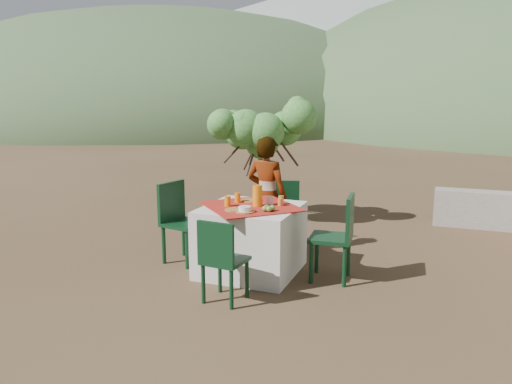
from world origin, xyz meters
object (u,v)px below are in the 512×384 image
at_px(chair_far, 284,211).
at_px(shrub_tree, 266,137).
at_px(table, 251,239).
at_px(juice_pitcher, 257,196).
at_px(chair_left, 179,218).
at_px(chair_near, 221,257).
at_px(chair_right, 338,234).
at_px(person, 267,196).

distance_m(chair_far, shrub_tree, 1.48).
bearing_deg(shrub_tree, table, -74.66).
xyz_separation_m(chair_far, shrub_tree, (-0.62, 1.03, 0.86)).
relative_size(chair_far, juice_pitcher, 3.70).
distance_m(chair_far, chair_left, 1.42).
relative_size(table, chair_near, 1.58).
bearing_deg(chair_right, person, -125.25).
distance_m(chair_left, person, 1.11).
xyz_separation_m(chair_near, person, (-0.12, 1.61, 0.28)).
bearing_deg(chair_right, chair_far, -141.48).
bearing_deg(chair_far, chair_near, -108.04).
bearing_deg(chair_left, juice_pitcher, -80.09).
bearing_deg(chair_near, chair_left, -38.14).
bearing_deg(chair_far, juice_pitcher, -106.95).
distance_m(chair_left, shrub_tree, 2.24).
bearing_deg(person, chair_near, 104.68).
relative_size(person, juice_pitcher, 6.37).
relative_size(chair_near, juice_pitcher, 3.55).
relative_size(chair_right, shrub_tree, 0.55).
bearing_deg(chair_left, person, -41.22).
bearing_deg(juice_pitcher, chair_near, -90.88).
height_order(chair_left, shrub_tree, shrub_tree).
height_order(table, person, person).
bearing_deg(chair_left, table, -80.89).
bearing_deg(chair_near, chair_far, -83.77).
height_order(chair_near, chair_right, chair_right).
distance_m(chair_far, person, 0.47).
distance_m(table, chair_right, 0.98).
xyz_separation_m(chair_right, juice_pitcher, (-0.89, -0.07, 0.36)).
bearing_deg(chair_right, chair_left, -93.10).
bearing_deg(chair_far, shrub_tree, 102.81).
distance_m(chair_near, person, 1.64).
distance_m(chair_near, chair_right, 1.35).
height_order(chair_near, shrub_tree, shrub_tree).
relative_size(table, chair_far, 1.52).
distance_m(person, juice_pitcher, 0.72).
xyz_separation_m(person, shrub_tree, (-0.51, 1.41, 0.60)).
bearing_deg(chair_near, chair_right, -126.53).
relative_size(table, chair_left, 1.36).
relative_size(table, juice_pitcher, 5.61).
relative_size(chair_far, chair_left, 0.90).
height_order(chair_left, chair_right, chair_left).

